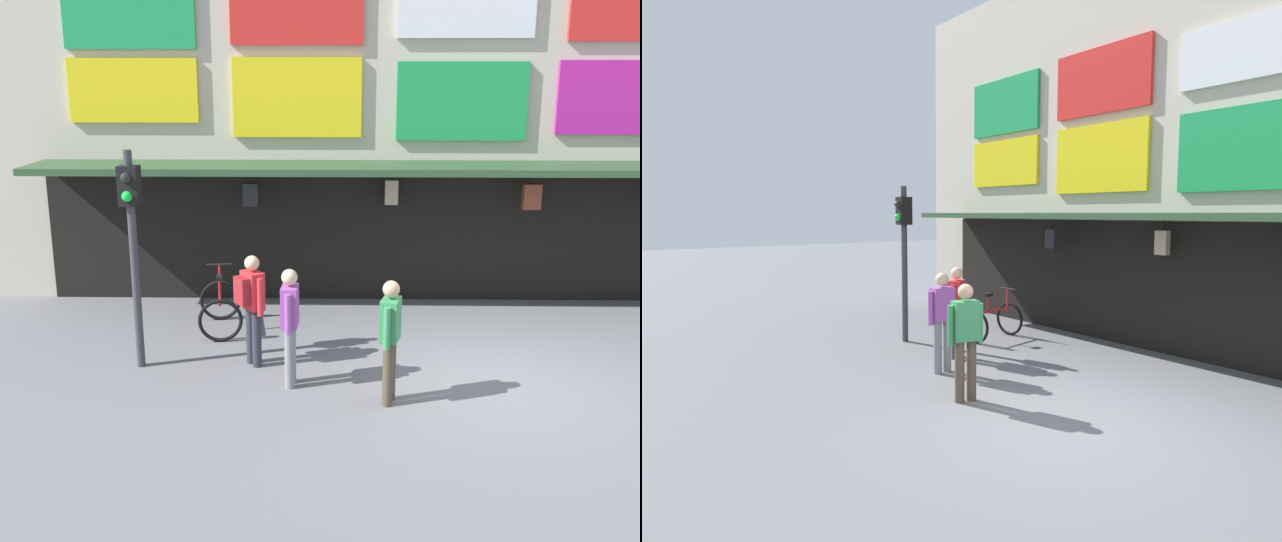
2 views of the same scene
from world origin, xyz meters
TOP-DOWN VIEW (x-y plane):
  - ground_plane at (0.00, 0.00)m, footprint 80.00×80.00m
  - shopfront at (-0.00, 4.57)m, footprint 18.00×2.60m
  - traffic_light_near at (-5.13, 0.54)m, footprint 0.29×0.33m
  - bicycle_parked at (-4.18, 2.14)m, footprint 0.88×1.25m
  - pedestrian_in_red at (-3.48, 0.63)m, footprint 0.47×0.48m
  - pedestrian_in_yellow at (-1.54, -0.63)m, footprint 0.31×0.51m
  - pedestrian_in_blue at (-2.87, -0.09)m, footprint 0.24×0.53m

SIDE VIEW (x-z plane):
  - ground_plane at x=0.00m, z-range 0.00..0.00m
  - bicycle_parked at x=-4.18m, z-range -0.13..0.92m
  - pedestrian_in_yellow at x=-1.54m, z-range 0.11..1.79m
  - pedestrian_in_blue at x=-2.87m, z-range 0.11..1.79m
  - pedestrian_in_red at x=-3.48m, z-range 0.14..1.82m
  - traffic_light_near at x=-5.13m, z-range 0.54..3.74m
  - shopfront at x=0.00m, z-range -0.04..7.96m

